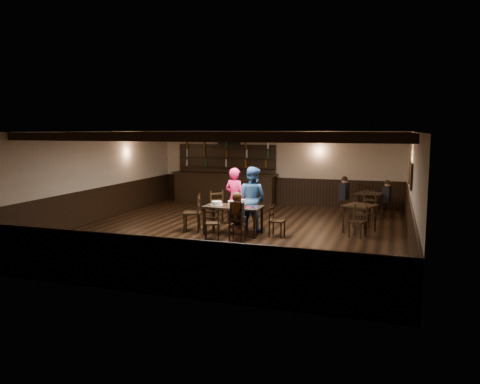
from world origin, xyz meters
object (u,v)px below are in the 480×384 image
(dining_table, at_px, (233,209))
(woman_pink, at_px, (235,198))
(chair_near_left, at_px, (212,221))
(bar_counter, at_px, (225,184))
(man_blue, at_px, (252,199))
(chair_near_right, at_px, (236,223))
(cake, at_px, (217,203))

(dining_table, relative_size, woman_pink, 0.90)
(woman_pink, bearing_deg, chair_near_left, 101.36)
(dining_table, relative_size, bar_counter, 0.38)
(chair_near_left, bearing_deg, bar_counter, 107.04)
(chair_near_left, distance_m, man_blue, 1.58)
(dining_table, xyz_separation_m, chair_near_right, (0.35, -0.77, -0.21))
(woman_pink, bearing_deg, bar_counter, -50.87)
(woman_pink, bearing_deg, man_blue, -173.12)
(dining_table, relative_size, cake, 4.59)
(man_blue, height_order, bar_counter, bar_counter)
(dining_table, xyz_separation_m, bar_counter, (-2.04, 4.92, 0.06))
(woman_pink, relative_size, man_blue, 0.97)
(dining_table, height_order, woman_pink, woman_pink)
(woman_pink, height_order, bar_counter, bar_counter)
(cake, bearing_deg, bar_counter, 107.76)
(dining_table, bearing_deg, woman_pink, 105.04)
(chair_near_left, bearing_deg, man_blue, 65.71)
(woman_pink, height_order, man_blue, man_blue)
(chair_near_left, relative_size, chair_near_right, 1.03)
(dining_table, relative_size, chair_near_right, 1.97)
(chair_near_left, bearing_deg, dining_table, 69.56)
(dining_table, distance_m, chair_near_right, 0.87)
(chair_near_right, relative_size, cake, 2.33)
(bar_counter, bearing_deg, dining_table, -67.49)
(woman_pink, xyz_separation_m, cake, (-0.28, -0.68, -0.05))
(chair_near_right, distance_m, man_blue, 1.44)
(dining_table, distance_m, bar_counter, 5.33)
(chair_near_left, relative_size, cake, 2.39)
(man_blue, distance_m, cake, 1.01)
(cake, bearing_deg, man_blue, 36.49)
(man_blue, xyz_separation_m, bar_counter, (-2.38, 4.31, -0.15))
(chair_near_left, bearing_deg, woman_pink, 85.89)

